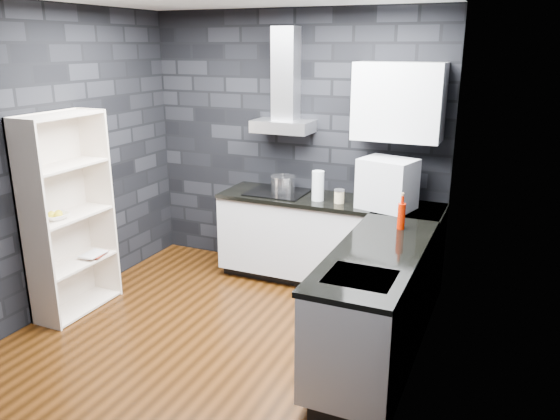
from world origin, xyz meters
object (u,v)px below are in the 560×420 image
Objects in this scene: glass_vase at (318,186)px; appliance_garage at (387,184)px; bookshelf at (69,216)px; storage_jar at (339,197)px; pot at (283,184)px; utensil_crock at (362,194)px; red_bottle at (401,216)px; fruit_bowl at (56,216)px.

appliance_garage reaches higher than glass_vase.
bookshelf reaches higher than glass_vase.
storage_jar is 0.25× the size of appliance_garage.
storage_jar is at bearing -13.07° from pot.
glass_vase is 0.44m from utensil_crock.
appliance_garage reaches higher than utensil_crock.
utensil_crock is at bearing 126.66° from red_bottle.
appliance_garage is 2.20× the size of fruit_bowl.
appliance_garage is (0.67, 0.00, 0.08)m from glass_vase.
bookshelf is at bearing -146.60° from storage_jar.
appliance_garage reaches higher than pot.
bookshelf is at bearing -133.04° from pot.
appliance_garage is 2.20× the size of red_bottle.
glass_vase is at bearing 39.32° from fruit_bowl.
utensil_crock is 0.07× the size of bookshelf.
bookshelf reaches higher than fruit_bowl.
fruit_bowl is at bearing -82.25° from bookshelf.
red_bottle is 2.92m from fruit_bowl.
appliance_garage is at bearing 114.69° from red_bottle.
appliance_garage is 0.60m from red_bottle.
glass_vase is 2.29m from bookshelf.
glass_vase reaches higher than storage_jar.
glass_vase reaches higher than utensil_crock.
fruit_bowl is (-2.06, -1.50, -0.02)m from storage_jar.
storage_jar is at bearing -137.29° from utensil_crock.
glass_vase is 1.06m from red_bottle.
pot reaches higher than fruit_bowl.
storage_jar is at bearing 41.15° from bookshelf.
appliance_garage is at bearing -7.35° from pot.
pot is at bearing 49.53° from fruit_bowl.
fruit_bowl is at bearing -143.33° from utensil_crock.
pot is at bearing 161.45° from glass_vase.
appliance_garage is 0.26× the size of bookshelf.
glass_vase is 0.61× the size of appliance_garage.
utensil_crock is at bearing 164.44° from appliance_garage.
bookshelf is at bearing -143.45° from glass_vase.
red_bottle is (0.25, -0.54, -0.12)m from appliance_garage.
appliance_garage is (1.10, -0.14, 0.14)m from pot.
storage_jar is 0.54× the size of red_bottle.
glass_vase is 0.67m from appliance_garage.
storage_jar is 0.06× the size of bookshelf.
bookshelf is (-1.84, -1.36, -0.14)m from glass_vase.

